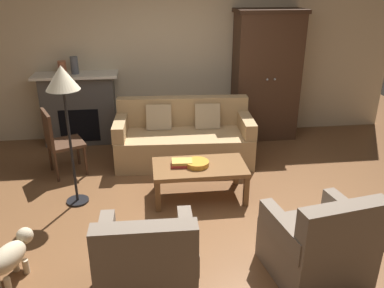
% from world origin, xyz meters
% --- Properties ---
extents(ground_plane, '(9.60, 9.60, 0.00)m').
position_xyz_m(ground_plane, '(0.00, 0.00, 0.00)').
color(ground_plane, brown).
extents(back_wall, '(7.20, 0.10, 2.80)m').
position_xyz_m(back_wall, '(0.00, 2.55, 1.40)').
color(back_wall, beige).
rests_on(back_wall, ground).
extents(fireplace, '(1.26, 0.48, 1.12)m').
position_xyz_m(fireplace, '(-1.55, 2.30, 0.57)').
color(fireplace, '#4C4947').
rests_on(fireplace, ground).
extents(armoire, '(1.06, 0.57, 2.03)m').
position_xyz_m(armoire, '(1.40, 2.22, 1.02)').
color(armoire, '#472D1E').
rests_on(armoire, ground).
extents(couch, '(1.96, 0.96, 0.86)m').
position_xyz_m(couch, '(0.00, 1.44, 0.32)').
color(couch, tan).
rests_on(couch, ground).
extents(coffee_table, '(1.10, 0.60, 0.42)m').
position_xyz_m(coffee_table, '(0.08, 0.35, 0.37)').
color(coffee_table, brown).
rests_on(coffee_table, ground).
extents(fruit_bowl, '(0.28, 0.28, 0.06)m').
position_xyz_m(fruit_bowl, '(0.05, 0.34, 0.45)').
color(fruit_bowl, orange).
rests_on(fruit_bowl, coffee_table).
extents(book_stack, '(0.26, 0.19, 0.07)m').
position_xyz_m(book_stack, '(-0.13, 0.38, 0.45)').
color(book_stack, '#B73833').
rests_on(book_stack, coffee_table).
extents(mantel_vase_terracotta, '(0.12, 0.12, 0.20)m').
position_xyz_m(mantel_vase_terracotta, '(-1.73, 2.28, 1.22)').
color(mantel_vase_terracotta, '#A86042').
rests_on(mantel_vase_terracotta, fireplace).
extents(mantel_vase_slate, '(0.11, 0.11, 0.26)m').
position_xyz_m(mantel_vase_slate, '(-1.55, 2.28, 1.25)').
color(mantel_vase_slate, '#565B66').
rests_on(mantel_vase_slate, fireplace).
extents(armchair_near_left, '(0.80, 0.79, 0.88)m').
position_xyz_m(armchair_near_left, '(-0.57, -1.23, 0.32)').
color(armchair_near_left, '#756656').
rests_on(armchair_near_left, ground).
extents(armchair_near_right, '(0.89, 0.89, 0.88)m').
position_xyz_m(armchair_near_right, '(0.91, -1.15, 0.32)').
color(armchair_near_right, '#756656').
rests_on(armchair_near_right, ground).
extents(side_chair_wooden, '(0.58, 0.58, 0.90)m').
position_xyz_m(side_chair_wooden, '(-1.68, 1.17, 0.51)').
color(side_chair_wooden, '#472D1E').
rests_on(side_chair_wooden, ground).
extents(floor_lamp, '(0.36, 0.36, 1.63)m').
position_xyz_m(floor_lamp, '(-1.38, 0.41, 1.41)').
color(floor_lamp, black).
rests_on(floor_lamp, ground).
extents(dog, '(0.34, 0.54, 0.39)m').
position_xyz_m(dog, '(-1.75, -0.86, 0.25)').
color(dog, beige).
rests_on(dog, ground).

